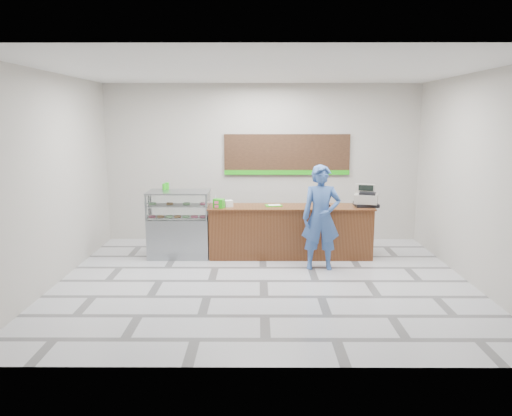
{
  "coord_description": "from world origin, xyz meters",
  "views": [
    {
      "loc": [
        -0.1,
        -8.19,
        2.77
      ],
      "look_at": [
        -0.13,
        0.9,
        1.11
      ],
      "focal_mm": 35.0,
      "sensor_mm": 36.0,
      "label": 1
    }
  ],
  "objects_px": {
    "serving_tray": "(274,205)",
    "customer": "(321,218)",
    "display_case": "(179,224)",
    "cash_register": "(366,198)",
    "sales_counter": "(290,231)"
  },
  "relations": [
    {
      "from": "display_case",
      "to": "cash_register",
      "type": "relative_size",
      "value": 2.32
    },
    {
      "from": "cash_register",
      "to": "customer",
      "type": "distance_m",
      "value": 1.31
    },
    {
      "from": "sales_counter",
      "to": "serving_tray",
      "type": "relative_size",
      "value": 9.27
    },
    {
      "from": "serving_tray",
      "to": "display_case",
      "type": "bearing_deg",
      "value": 171.67
    },
    {
      "from": "display_case",
      "to": "serving_tray",
      "type": "xyz_separation_m",
      "value": [
        1.89,
        0.03,
        0.36
      ]
    },
    {
      "from": "serving_tray",
      "to": "customer",
      "type": "distance_m",
      "value": 1.19
    },
    {
      "from": "sales_counter",
      "to": "cash_register",
      "type": "xyz_separation_m",
      "value": [
        1.5,
        0.02,
        0.67
      ]
    },
    {
      "from": "display_case",
      "to": "customer",
      "type": "xyz_separation_m",
      "value": [
        2.73,
        -0.8,
        0.29
      ]
    },
    {
      "from": "sales_counter",
      "to": "customer",
      "type": "relative_size",
      "value": 1.69
    },
    {
      "from": "sales_counter",
      "to": "customer",
      "type": "xyz_separation_m",
      "value": [
        0.51,
        -0.8,
        0.45
      ]
    },
    {
      "from": "sales_counter",
      "to": "customer",
      "type": "bearing_deg",
      "value": -57.69
    },
    {
      "from": "display_case",
      "to": "serving_tray",
      "type": "bearing_deg",
      "value": 0.96
    },
    {
      "from": "serving_tray",
      "to": "customer",
      "type": "relative_size",
      "value": 0.18
    },
    {
      "from": "serving_tray",
      "to": "customer",
      "type": "xyz_separation_m",
      "value": [
        0.84,
        -0.84,
        -0.08
      ]
    },
    {
      "from": "sales_counter",
      "to": "cash_register",
      "type": "distance_m",
      "value": 1.64
    }
  ]
}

